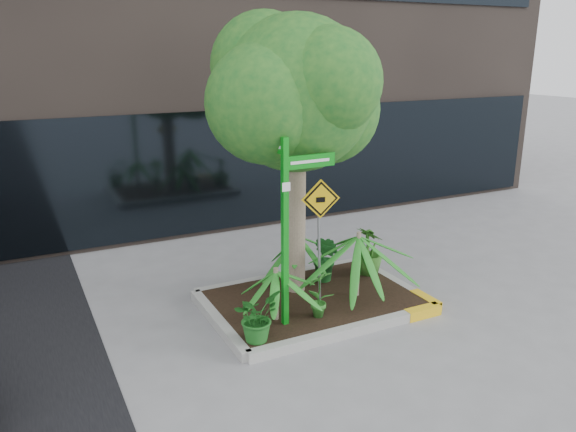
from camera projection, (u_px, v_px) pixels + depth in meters
name	position (u px, v px, depth m)	size (l,w,h in m)	color
ground	(311.00, 316.00, 8.61)	(80.00, 80.00, 0.00)	gray
planter	(316.00, 300.00, 8.91)	(3.35, 2.36, 0.15)	#9E9E99
tree	(296.00, 94.00, 8.32)	(3.00, 2.66, 4.50)	gray
palm_front	(359.00, 236.00, 8.69)	(1.19, 1.19, 1.32)	gray
palm_left	(276.00, 271.00, 7.96)	(0.90, 0.90, 1.00)	gray
palm_back	(298.00, 236.00, 9.39)	(0.92, 0.92, 1.03)	gray
shrub_a	(257.00, 316.00, 7.50)	(0.62, 0.62, 0.69)	#1A5C1C
shrub_b	(369.00, 250.00, 9.73)	(0.48, 0.48, 0.85)	#2F6A1F
shrub_c	(319.00, 293.00, 8.16)	(0.39, 0.39, 0.75)	#2B7424
shrub_d	(326.00, 258.00, 9.39)	(0.45, 0.45, 0.83)	#18561E
street_sign_post	(286.00, 215.00, 7.66)	(0.84, 0.83, 2.83)	#0C8E17
cattle_sign	(320.00, 220.00, 8.41)	(0.59, 0.21, 1.95)	slate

